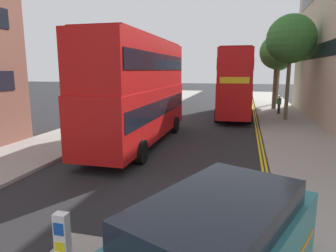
{
  "coord_description": "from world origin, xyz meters",
  "views": [
    {
      "loc": [
        3.42,
        -0.26,
        3.99
      ],
      "look_at": [
        0.5,
        11.0,
        1.8
      ],
      "focal_mm": 31.93,
      "sensor_mm": 36.0,
      "label": 1
    }
  ],
  "objects": [
    {
      "name": "kerb_line_inner",
      "position": [
        4.24,
        14.0,
        0.0
      ],
      "size": [
        0.1,
        56.0,
        0.01
      ],
      "primitive_type": "cube",
      "color": "yellow",
      "rests_on": "ground"
    },
    {
      "name": "keep_left_bollard",
      "position": [
        0.0,
        4.48,
        0.61
      ],
      "size": [
        0.36,
        0.28,
        1.11
      ],
      "color": "silver",
      "rests_on": "traffic_island"
    },
    {
      "name": "street_tree_near",
      "position": [
        6.55,
        24.54,
        6.24
      ],
      "size": [
        3.63,
        3.63,
        7.95
      ],
      "color": "#6B6047",
      "rests_on": "sidewalk_right"
    },
    {
      "name": "double_decker_bus_oncoming",
      "position": [
        2.47,
        26.17,
        3.03
      ],
      "size": [
        3.05,
        10.88,
        5.64
      ],
      "color": "red",
      "rests_on": "ground"
    },
    {
      "name": "double_decker_bus_away",
      "position": [
        -2.08,
        14.82,
        3.03
      ],
      "size": [
        2.87,
        10.83,
        5.64
      ],
      "color": "red",
      "rests_on": "ground"
    },
    {
      "name": "sidewalk_right",
      "position": [
        6.5,
        16.0,
        0.07
      ],
      "size": [
        4.0,
        80.0,
        0.14
      ],
      "primitive_type": "cube",
      "color": "#9E9991",
      "rests_on": "ground"
    },
    {
      "name": "street_tree_mid",
      "position": [
        6.22,
        31.21,
        5.63
      ],
      "size": [
        3.32,
        3.32,
        7.22
      ],
      "color": "#6B6047",
      "rests_on": "sidewalk_right"
    },
    {
      "name": "kerb_line_outer",
      "position": [
        4.4,
        14.0,
        0.0
      ],
      "size": [
        0.1,
        56.0,
        0.01
      ],
      "primitive_type": "cube",
      "color": "yellow",
      "rests_on": "ground"
    },
    {
      "name": "street_tree_far",
      "position": [
        6.93,
        36.26,
        5.24
      ],
      "size": [
        2.81,
        2.81,
        6.57
      ],
      "color": "#6B6047",
      "rests_on": "sidewalk_right"
    },
    {
      "name": "sidewalk_left",
      "position": [
        -6.5,
        16.0,
        0.07
      ],
      "size": [
        4.0,
        80.0,
        0.14
      ],
      "primitive_type": "cube",
      "color": "#9E9991",
      "rests_on": "ground"
    },
    {
      "name": "pedestrian_far",
      "position": [
        6.34,
        27.66,
        0.99
      ],
      "size": [
        0.34,
        0.22,
        1.62
      ],
      "color": "#2D2D38",
      "rests_on": "sidewalk_right"
    }
  ]
}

